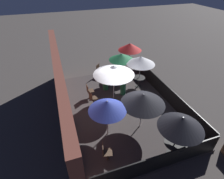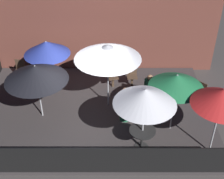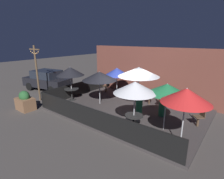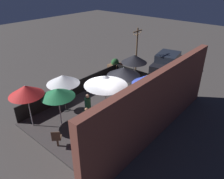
{
  "view_description": "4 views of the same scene",
  "coord_description": "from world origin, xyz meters",
  "px_view_note": "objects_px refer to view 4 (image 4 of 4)",
  "views": [
    {
      "loc": [
        -7.38,
        3.08,
        6.87
      ],
      "look_at": [
        0.1,
        0.54,
        1.37
      ],
      "focal_mm": 28.0,
      "sensor_mm": 36.0,
      "label": 1
    },
    {
      "loc": [
        0.67,
        -8.89,
        7.27
      ],
      "look_at": [
        0.67,
        -0.55,
        1.4
      ],
      "focal_mm": 50.0,
      "sensor_mm": 36.0,
      "label": 2
    },
    {
      "loc": [
        5.16,
        -8.06,
        4.06
      ],
      "look_at": [
        -0.93,
        -0.22,
        1.18
      ],
      "focal_mm": 28.0,
      "sensor_mm": 36.0,
      "label": 3
    },
    {
      "loc": [
        8.03,
        7.18,
        7.16
      ],
      "look_at": [
        -0.34,
        -0.01,
        1.35
      ],
      "focal_mm": 35.0,
      "sensor_mm": 36.0,
      "label": 4
    }
  ],
  "objects_px": {
    "patio_umbrella_4": "(58,93)",
    "patio_chair_2": "(112,125)",
    "planter_box": "(115,66)",
    "dining_table_1": "(133,76)",
    "patron_1": "(88,106)",
    "patio_chair_1": "(122,118)",
    "parked_car_0": "(167,63)",
    "patio_umbrella_5": "(26,90)",
    "patio_chair_0": "(164,93)",
    "patio_umbrella_1": "(134,59)",
    "patio_umbrella_3": "(147,79)",
    "light_post": "(137,49)",
    "patio_umbrella_2": "(106,80)",
    "patron_0": "(87,120)",
    "patio_umbrella_6": "(124,72)",
    "dining_table_0": "(65,102)",
    "patio_chair_3": "(57,138)",
    "patio_umbrella_0": "(63,79)"
  },
  "relations": [
    {
      "from": "patio_umbrella_1",
      "to": "patron_0",
      "type": "distance_m",
      "value": 6.08
    },
    {
      "from": "patio_umbrella_2",
      "to": "patron_0",
      "type": "bearing_deg",
      "value": 1.9
    },
    {
      "from": "patio_umbrella_0",
      "to": "patio_chair_1",
      "type": "height_order",
      "value": "patio_umbrella_0"
    },
    {
      "from": "patron_0",
      "to": "planter_box",
      "type": "bearing_deg",
      "value": 47.77
    },
    {
      "from": "patio_umbrella_4",
      "to": "patio_umbrella_1",
      "type": "bearing_deg",
      "value": 179.52
    },
    {
      "from": "patio_chair_3",
      "to": "light_post",
      "type": "relative_size",
      "value": 0.26
    },
    {
      "from": "patio_chair_0",
      "to": "parked_car_0",
      "type": "bearing_deg",
      "value": -50.4
    },
    {
      "from": "patio_umbrella_3",
      "to": "patio_chair_2",
      "type": "bearing_deg",
      "value": 3.18
    },
    {
      "from": "patio_umbrella_2",
      "to": "patio_chair_1",
      "type": "distance_m",
      "value": 2.13
    },
    {
      "from": "dining_table_1",
      "to": "patio_umbrella_1",
      "type": "bearing_deg",
      "value": -165.96
    },
    {
      "from": "patio_chair_3",
      "to": "planter_box",
      "type": "distance_m",
      "value": 9.48
    },
    {
      "from": "patio_umbrella_1",
      "to": "patio_chair_0",
      "type": "height_order",
      "value": "patio_umbrella_1"
    },
    {
      "from": "patio_umbrella_1",
      "to": "patio_umbrella_5",
      "type": "xyz_separation_m",
      "value": [
        7.46,
        -1.11,
        0.15
      ]
    },
    {
      "from": "patio_umbrella_2",
      "to": "light_post",
      "type": "relative_size",
      "value": 0.67
    },
    {
      "from": "light_post",
      "to": "patron_1",
      "type": "bearing_deg",
      "value": 12.95
    },
    {
      "from": "patio_chair_3",
      "to": "patron_1",
      "type": "xyz_separation_m",
      "value": [
        -2.73,
        -0.82,
        0.08
      ]
    },
    {
      "from": "patio_umbrella_5",
      "to": "parked_car_0",
      "type": "xyz_separation_m",
      "value": [
        -11.28,
        1.75,
        -1.36
      ]
    },
    {
      "from": "patio_umbrella_5",
      "to": "patio_chair_0",
      "type": "bearing_deg",
      "value": 149.77
    },
    {
      "from": "patio_umbrella_3",
      "to": "patio_umbrella_2",
      "type": "bearing_deg",
      "value": -25.6
    },
    {
      "from": "patio_umbrella_2",
      "to": "patio_umbrella_4",
      "type": "height_order",
      "value": "patio_umbrella_2"
    },
    {
      "from": "patio_umbrella_4",
      "to": "planter_box",
      "type": "xyz_separation_m",
      "value": [
        -7.47,
        -2.56,
        -1.52
      ]
    },
    {
      "from": "patio_umbrella_3",
      "to": "patio_umbrella_4",
      "type": "relative_size",
      "value": 0.97
    },
    {
      "from": "patio_umbrella_4",
      "to": "patio_umbrella_6",
      "type": "height_order",
      "value": "patio_umbrella_4"
    },
    {
      "from": "patio_chair_1",
      "to": "parked_car_0",
      "type": "height_order",
      "value": "parked_car_0"
    },
    {
      "from": "patio_umbrella_1",
      "to": "patio_chair_0",
      "type": "bearing_deg",
      "value": 76.47
    },
    {
      "from": "patio_umbrella_1",
      "to": "dining_table_0",
      "type": "xyz_separation_m",
      "value": [
        5.36,
        -0.95,
        -1.37
      ]
    },
    {
      "from": "patio_umbrella_4",
      "to": "patio_chair_0",
      "type": "distance_m",
      "value": 6.56
    },
    {
      "from": "patio_umbrella_3",
      "to": "parked_car_0",
      "type": "relative_size",
      "value": 0.5
    },
    {
      "from": "patio_umbrella_6",
      "to": "patio_chair_0",
      "type": "bearing_deg",
      "value": 119.89
    },
    {
      "from": "patio_chair_0",
      "to": "patio_umbrella_5",
      "type": "bearing_deg",
      "value": 73.3
    },
    {
      "from": "patio_chair_0",
      "to": "patio_umbrella_1",
      "type": "bearing_deg",
      "value": 0.0
    },
    {
      "from": "patio_umbrella_6",
      "to": "patron_1",
      "type": "relative_size",
      "value": 1.59
    },
    {
      "from": "patio_umbrella_5",
      "to": "patio_umbrella_6",
      "type": "xyz_separation_m",
      "value": [
        -5.5,
        1.72,
        -0.3
      ]
    },
    {
      "from": "patio_umbrella_5",
      "to": "patio_chair_1",
      "type": "distance_m",
      "value": 4.97
    },
    {
      "from": "patio_umbrella_3",
      "to": "patio_chair_3",
      "type": "height_order",
      "value": "patio_umbrella_3"
    },
    {
      "from": "patio_chair_1",
      "to": "light_post",
      "type": "bearing_deg",
      "value": -75.01
    },
    {
      "from": "patio_chair_1",
      "to": "patio_chair_3",
      "type": "height_order",
      "value": "patio_chair_3"
    },
    {
      "from": "patio_umbrella_2",
      "to": "patio_chair_2",
      "type": "distance_m",
      "value": 2.32
    },
    {
      "from": "patron_0",
      "to": "patio_chair_0",
      "type": "bearing_deg",
      "value": 1.18
    },
    {
      "from": "patio_chair_3",
      "to": "patio_umbrella_6",
      "type": "bearing_deg",
      "value": -37.94
    },
    {
      "from": "patio_umbrella_1",
      "to": "dining_table_1",
      "type": "distance_m",
      "value": 1.32
    },
    {
      "from": "patio_umbrella_5",
      "to": "planter_box",
      "type": "distance_m",
      "value": 8.82
    },
    {
      "from": "patio_umbrella_2",
      "to": "dining_table_0",
      "type": "height_order",
      "value": "patio_umbrella_2"
    },
    {
      "from": "patio_chair_0",
      "to": "patio_chair_2",
      "type": "xyz_separation_m",
      "value": [
        4.55,
        -0.33,
        -0.01
      ]
    },
    {
      "from": "patio_umbrella_3",
      "to": "planter_box",
      "type": "xyz_separation_m",
      "value": [
        -3.08,
        -4.95,
        -1.41
      ]
    },
    {
      "from": "patio_umbrella_4",
      "to": "patio_chair_2",
      "type": "distance_m",
      "value": 3.15
    },
    {
      "from": "patron_1",
      "to": "planter_box",
      "type": "height_order",
      "value": "patron_1"
    },
    {
      "from": "planter_box",
      "to": "light_post",
      "type": "xyz_separation_m",
      "value": [
        -0.9,
        1.44,
        1.56
      ]
    },
    {
      "from": "dining_table_1",
      "to": "patron_1",
      "type": "bearing_deg",
      "value": 4.66
    },
    {
      "from": "light_post",
      "to": "patio_chair_2",
      "type": "bearing_deg",
      "value": 27.11
    }
  ]
}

